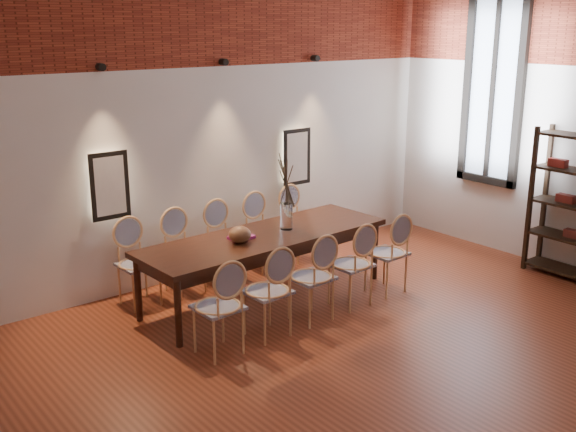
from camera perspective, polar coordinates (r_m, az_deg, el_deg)
floor at (r=6.10m, az=12.00°, el=-13.73°), size 7.00×7.00×0.02m
wall_back at (r=8.07m, az=-7.08°, el=8.90°), size 7.00×0.10×4.00m
niche_left at (r=7.51m, az=-14.95°, el=2.52°), size 0.36×0.06×0.66m
niche_right at (r=8.84m, az=0.63°, el=5.04°), size 0.36×0.06×0.66m
spot_fixture_left at (r=7.31m, az=-15.56°, el=12.05°), size 0.08×0.10×0.08m
spot_fixture_mid at (r=8.02m, az=-5.47°, el=12.85°), size 0.08×0.10×0.08m
spot_fixture_right at (r=8.86m, az=2.32°, el=13.20°), size 0.08×0.10×0.08m
window_glass at (r=9.33m, az=17.03°, el=10.20°), size 0.02×0.78×2.38m
window_frame at (r=9.31m, az=16.96°, el=10.20°), size 0.08×0.90×2.50m
window_mullion at (r=9.31m, az=16.96°, el=10.20°), size 0.06×0.06×2.40m
dining_table at (r=7.52m, az=-1.91°, el=-4.29°), size 2.94×1.04×0.75m
chair_near_a at (r=6.28m, az=-5.95°, el=-7.65°), size 0.46×0.46×0.94m
chair_near_b at (r=6.60m, az=-1.78°, el=-6.37°), size 0.46×0.46×0.94m
chair_near_c at (r=6.95m, az=1.96°, el=-5.18°), size 0.46×0.46×0.94m
chair_near_d at (r=7.33m, az=5.32°, el=-4.09°), size 0.46×0.46×0.94m
chair_near_e at (r=7.74m, az=8.33°, el=-3.10°), size 0.46×0.46×0.94m
chair_far_a at (r=7.48m, az=-12.53°, el=-4.02°), size 0.46×0.46×0.94m
chair_far_b at (r=7.75m, az=-8.76°, el=-3.11°), size 0.46×0.46×0.94m
chair_far_c at (r=8.05m, az=-5.25°, el=-2.25°), size 0.46×0.46×0.94m
chair_far_d at (r=8.38m, az=-2.02°, el=-1.44°), size 0.46×0.46×0.94m
chair_far_e at (r=8.74m, az=0.96°, el=-0.70°), size 0.46×0.46×0.94m
vase at (r=7.54m, az=-0.13°, el=-0.02°), size 0.14×0.14×0.30m
dried_branches at (r=7.43m, az=-0.13°, el=3.32°), size 0.50×0.50×0.70m
bowl at (r=7.11m, az=-4.10°, el=-1.57°), size 0.24×0.24×0.18m
book at (r=7.27m, az=-3.98°, el=-1.80°), size 0.27×0.19×0.03m
shelving_rack at (r=8.69m, az=22.99°, el=0.85°), size 0.39×1.00×1.80m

